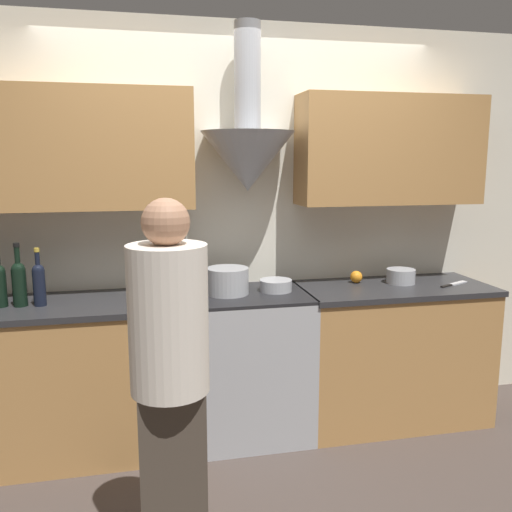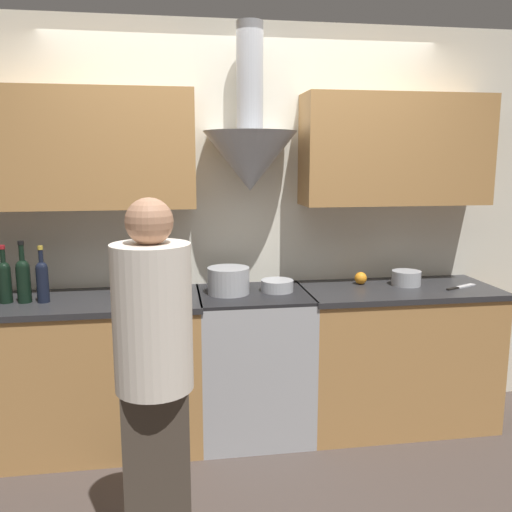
% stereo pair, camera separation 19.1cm
% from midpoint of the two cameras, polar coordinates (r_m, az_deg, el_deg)
% --- Properties ---
extents(ground_plane, '(12.00, 12.00, 0.00)m').
position_cam_midpoint_polar(ground_plane, '(3.43, 2.30, -20.41)').
color(ground_plane, '#423833').
extents(wall_back, '(8.40, 0.58, 2.60)m').
position_cam_midpoint_polar(wall_back, '(3.52, -0.47, 5.95)').
color(wall_back, silver).
rests_on(wall_back, ground_plane).
extents(counter_left, '(1.61, 0.62, 0.92)m').
position_cam_midpoint_polar(counter_left, '(3.50, -17.73, -11.79)').
color(counter_left, '#B27F47').
rests_on(counter_left, ground_plane).
extents(counter_right, '(1.25, 0.62, 0.92)m').
position_cam_midpoint_polar(counter_right, '(3.78, 15.94, -10.02)').
color(counter_right, '#B27F47').
rests_on(counter_right, ground_plane).
extents(stove_range, '(0.68, 0.60, 0.92)m').
position_cam_midpoint_polar(stove_range, '(3.50, 1.33, -11.20)').
color(stove_range, '#A8AAAF').
rests_on(stove_range, ground_plane).
extents(wine_bottle_4, '(0.07, 0.07, 0.34)m').
position_cam_midpoint_polar(wine_bottle_4, '(3.38, -23.50, -2.30)').
color(wine_bottle_4, black).
rests_on(wine_bottle_4, counter_left).
extents(wine_bottle_5, '(0.08, 0.08, 0.36)m').
position_cam_midpoint_polar(wine_bottle_5, '(3.35, -21.81, -2.19)').
color(wine_bottle_5, black).
rests_on(wine_bottle_5, counter_left).
extents(wine_bottle_6, '(0.07, 0.07, 0.33)m').
position_cam_midpoint_polar(wine_bottle_6, '(3.32, -20.05, -2.33)').
color(wine_bottle_6, black).
rests_on(wine_bottle_6, counter_left).
extents(stock_pot, '(0.26, 0.26, 0.16)m').
position_cam_midpoint_polar(stock_pot, '(3.33, -1.28, -2.61)').
color(stock_pot, '#A8AAAF').
rests_on(stock_pot, stove_range).
extents(mixing_bowl, '(0.20, 0.20, 0.07)m').
position_cam_midpoint_polar(mixing_bowl, '(3.40, 3.86, -3.14)').
color(mixing_bowl, '#A8AAAF').
rests_on(mixing_bowl, stove_range).
extents(orange_fruit, '(0.08, 0.08, 0.08)m').
position_cam_midpoint_polar(orange_fruit, '(3.67, 12.43, -2.30)').
color(orange_fruit, orange).
rests_on(orange_fruit, counter_right).
extents(saucepan, '(0.19, 0.19, 0.10)m').
position_cam_midpoint_polar(saucepan, '(3.72, 16.97, -2.24)').
color(saucepan, '#A8AAAF').
rests_on(saucepan, counter_right).
extents(chefs_knife, '(0.26, 0.15, 0.01)m').
position_cam_midpoint_polar(chefs_knife, '(3.78, 22.13, -3.04)').
color(chefs_knife, silver).
rests_on(chefs_knife, counter_right).
extents(person_foreground_left, '(0.31, 0.31, 1.60)m').
position_cam_midpoint_polar(person_foreground_left, '(2.26, -8.22, -12.26)').
color(person_foreground_left, '#473D33').
rests_on(person_foreground_left, ground_plane).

